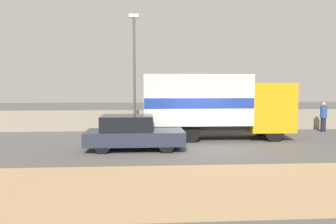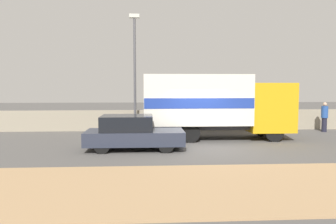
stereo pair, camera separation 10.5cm
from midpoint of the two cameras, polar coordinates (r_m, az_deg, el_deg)
ground_plane at (r=14.26m, az=6.27°, el=-6.24°), size 80.00×80.00×0.00m
dirt_shoulder_foreground at (r=9.10m, az=12.18°, el=-12.41°), size 60.00×4.44×0.04m
stone_wall_backdrop at (r=19.86m, az=3.46°, el=-1.41°), size 60.00×0.35×1.22m
street_lamp at (r=18.61m, az=-5.65°, el=8.22°), size 0.56×0.28×6.64m
box_truck at (r=16.50m, az=7.92°, el=1.55°), size 7.33×2.52×3.21m
car_hatchback at (r=13.80m, az=-6.01°, el=-3.61°), size 4.08×1.82×1.44m
pedestrian at (r=21.13m, az=25.72°, el=-0.72°), size 0.37×0.37×1.72m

